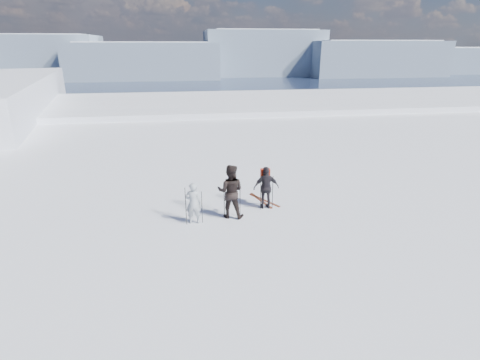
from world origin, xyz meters
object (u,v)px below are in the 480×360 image
at_px(skier_dark, 230,191).
at_px(skier_pack, 266,188).
at_px(skis_loose, 263,200).
at_px(skier_grey, 193,203).

height_order(skier_dark, skier_pack, skier_dark).
bearing_deg(skis_loose, skier_pack, -92.69).
distance_m(skier_dark, skis_loose, 2.15).
distance_m(skier_pack, skis_loose, 1.07).
relative_size(skier_dark, skis_loose, 1.19).
bearing_deg(skier_pack, skier_grey, 18.67).
relative_size(skier_grey, skis_loose, 0.90).
bearing_deg(skier_dark, skier_pack, -142.16).
distance_m(skier_grey, skier_pack, 2.89).
height_order(skier_grey, skier_pack, skier_pack).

